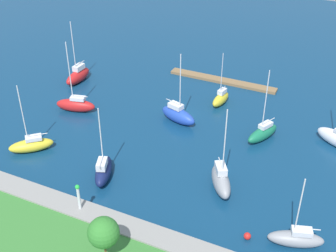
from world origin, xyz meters
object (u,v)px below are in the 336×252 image
mooring_buoy_red (247,236)px  sailboat_red_inner_mooring (76,105)px  sailboat_blue_by_breakwater (178,115)px  sailboat_red_along_channel (78,75)px  sailboat_gray_west_end (221,180)px  sailboat_yellow_far_north (221,99)px  harbor_beacon (78,195)px  park_tree_mideast (103,233)px  sailboat_gray_center_basin (296,238)px  sailboat_yellow_off_beacon (31,145)px  sailboat_navy_outer_mooring (103,170)px  sailboat_green_east_end (263,133)px  pier_dock (222,81)px

mooring_buoy_red → sailboat_red_inner_mooring: bearing=-24.4°
sailboat_red_inner_mooring → sailboat_blue_by_breakwater: bearing=179.4°
sailboat_red_inner_mooring → sailboat_red_along_channel: bearing=-71.5°
sailboat_gray_west_end → sailboat_yellow_far_north: size_ratio=1.27×
sailboat_blue_by_breakwater → sailboat_red_inner_mooring: bearing=-149.6°
harbor_beacon → mooring_buoy_red: 20.90m
sailboat_gray_west_end → park_tree_mideast: bearing=-52.4°
sailboat_gray_center_basin → mooring_buoy_red: 5.59m
sailboat_yellow_far_north → mooring_buoy_red: size_ratio=11.33×
sailboat_red_inner_mooring → sailboat_yellow_far_north: bearing=-163.8°
park_tree_mideast → sailboat_yellow_off_beacon: (22.18, -14.15, -4.28)m
park_tree_mideast → sailboat_navy_outer_mooring: sailboat_navy_outer_mooring is taller
sailboat_gray_west_end → sailboat_red_inner_mooring: bearing=-138.2°
sailboat_yellow_far_north → sailboat_green_east_end: bearing=59.9°
sailboat_blue_by_breakwater → mooring_buoy_red: bearing=-32.0°
sailboat_yellow_far_north → sailboat_navy_outer_mooring: bearing=-7.6°
sailboat_red_inner_mooring → mooring_buoy_red: size_ratio=14.60×
harbor_beacon → sailboat_green_east_end: (-15.90, -26.96, -2.50)m
pier_dock → sailboat_navy_outer_mooring: bearing=81.8°
sailboat_gray_center_basin → mooring_buoy_red: (5.35, 1.48, -0.63)m
sailboat_gray_center_basin → sailboat_yellow_off_beacon: (40.39, -1.95, 0.02)m
sailboat_red_inner_mooring → sailboat_red_along_channel: size_ratio=1.04×
harbor_beacon → sailboat_yellow_far_north: bearing=-100.0°
sailboat_navy_outer_mooring → sailboat_red_along_channel: sailboat_red_along_channel is taller
mooring_buoy_red → sailboat_yellow_off_beacon: bearing=-5.6°
sailboat_blue_by_breakwater → sailboat_yellow_off_beacon: bearing=-117.8°
park_tree_mideast → sailboat_navy_outer_mooring: (8.72, -13.24, -4.05)m
sailboat_green_east_end → sailboat_yellow_off_beacon: 35.92m
sailboat_navy_outer_mooring → sailboat_gray_center_basin: size_ratio=1.13×
sailboat_navy_outer_mooring → harbor_beacon: bearing=170.4°
sailboat_red_inner_mooring → sailboat_green_east_end: size_ratio=1.06×
sailboat_gray_center_basin → sailboat_navy_outer_mooring: bearing=-20.2°
harbor_beacon → sailboat_red_inner_mooring: 27.06m
sailboat_red_inner_mooring → sailboat_navy_outer_mooring: sailboat_red_inner_mooring is taller
pier_dock → mooring_buoy_red: bearing=113.4°
pier_dock → sailboat_gray_west_end: (-10.49, 30.69, 1.21)m
sailboat_gray_west_end → sailboat_gray_center_basin: size_ratio=1.29×
sailboat_navy_outer_mooring → sailboat_gray_center_basin: bearing=-113.7°
sailboat_yellow_off_beacon → pier_dock: bearing=-161.0°
sailboat_red_along_channel → mooring_buoy_red: size_ratio=14.04×
pier_dock → sailboat_blue_by_breakwater: sailboat_blue_by_breakwater is taller
sailboat_gray_west_end → sailboat_red_along_channel: sailboat_gray_west_end is taller
sailboat_red_inner_mooring → sailboat_green_east_end: 32.31m
sailboat_red_inner_mooring → park_tree_mideast: bearing=116.0°
sailboat_yellow_far_north → mooring_buoy_red: 32.45m
mooring_buoy_red → sailboat_green_east_end: bearing=-79.4°
sailboat_yellow_far_north → sailboat_red_along_channel: (28.38, 3.40, 0.21)m
sailboat_green_east_end → pier_dock: bearing=-118.5°
sailboat_gray_west_end → sailboat_gray_center_basin: 12.73m
sailboat_gray_west_end → sailboat_blue_by_breakwater: sailboat_gray_west_end is taller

